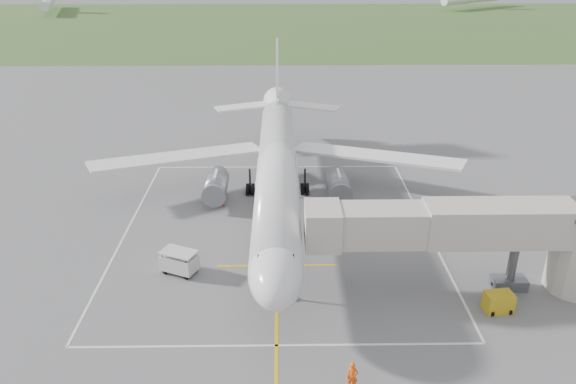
{
  "coord_description": "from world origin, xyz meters",
  "views": [
    {
      "loc": [
        0.34,
        -49.88,
        24.9
      ],
      "look_at": [
        1.0,
        -4.0,
        4.0
      ],
      "focal_mm": 35.0,
      "sensor_mm": 36.0,
      "label": 1
    }
  ],
  "objects_px": {
    "jet_bridge": "(488,235)",
    "ramp_worker_wing": "(221,197)",
    "airliner": "(277,168)",
    "gpu_unit": "(499,302)",
    "ramp_worker_nose": "(352,376)",
    "baggage_cart": "(179,262)"
  },
  "relations": [
    {
      "from": "jet_bridge",
      "to": "ramp_worker_wing",
      "type": "bearing_deg",
      "value": 144.58
    },
    {
      "from": "ramp_worker_wing",
      "to": "jet_bridge",
      "type": "bearing_deg",
      "value": 170.96
    },
    {
      "from": "airliner",
      "to": "jet_bridge",
      "type": "distance_m",
      "value": 21.22
    },
    {
      "from": "airliner",
      "to": "gpu_unit",
      "type": "distance_m",
      "value": 23.81
    },
    {
      "from": "gpu_unit",
      "to": "ramp_worker_nose",
      "type": "height_order",
      "value": "ramp_worker_nose"
    },
    {
      "from": "airliner",
      "to": "ramp_worker_wing",
      "type": "height_order",
      "value": "airliner"
    },
    {
      "from": "gpu_unit",
      "to": "ramp_worker_wing",
      "type": "relative_size",
      "value": 1.19
    },
    {
      "from": "ramp_worker_nose",
      "to": "ramp_worker_wing",
      "type": "bearing_deg",
      "value": 120.63
    },
    {
      "from": "gpu_unit",
      "to": "ramp_worker_wing",
      "type": "distance_m",
      "value": 28.33
    },
    {
      "from": "ramp_worker_wing",
      "to": "airliner",
      "type": "bearing_deg",
      "value": -163.27
    },
    {
      "from": "baggage_cart",
      "to": "jet_bridge",
      "type": "bearing_deg",
      "value": 18.15
    },
    {
      "from": "airliner",
      "to": "jet_bridge",
      "type": "bearing_deg",
      "value": -42.19
    },
    {
      "from": "baggage_cart",
      "to": "ramp_worker_wing",
      "type": "distance_m",
      "value": 12.82
    },
    {
      "from": "gpu_unit",
      "to": "ramp_worker_nose",
      "type": "bearing_deg",
      "value": -153.96
    },
    {
      "from": "ramp_worker_wing",
      "to": "ramp_worker_nose",
      "type": "bearing_deg",
      "value": 138.13
    },
    {
      "from": "airliner",
      "to": "jet_bridge",
      "type": "relative_size",
      "value": 2.0
    },
    {
      "from": "baggage_cart",
      "to": "ramp_worker_wing",
      "type": "relative_size",
      "value": 1.83
    },
    {
      "from": "baggage_cart",
      "to": "gpu_unit",
      "type": "bearing_deg",
      "value": 11.6
    },
    {
      "from": "jet_bridge",
      "to": "gpu_unit",
      "type": "distance_m",
      "value": 4.95
    },
    {
      "from": "airliner",
      "to": "gpu_unit",
      "type": "bearing_deg",
      "value": -46.71
    },
    {
      "from": "airliner",
      "to": "ramp_worker_wing",
      "type": "distance_m",
      "value": 6.74
    },
    {
      "from": "airliner",
      "to": "ramp_worker_nose",
      "type": "distance_m",
      "value": 25.36
    }
  ]
}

